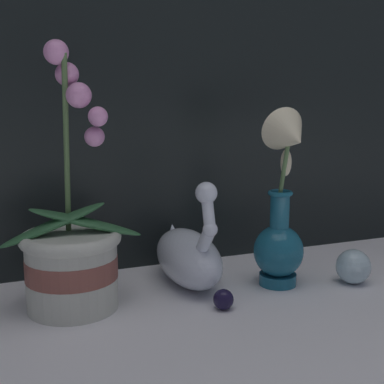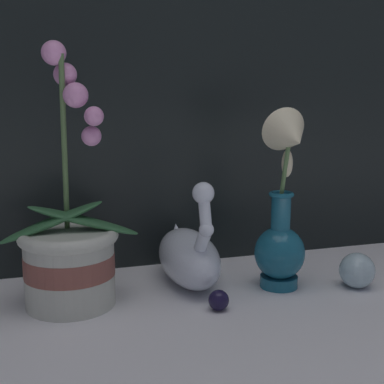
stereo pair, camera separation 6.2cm
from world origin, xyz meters
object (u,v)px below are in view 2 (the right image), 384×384
Objects in this scene: glass_sphere at (357,270)px; swan_figurine at (189,255)px; orchid_potted_plant at (70,253)px; blue_vase at (283,218)px.

swan_figurine is at bearing 159.44° from glass_sphere.
swan_figurine is (0.20, 0.03, -0.03)m from orchid_potted_plant.
swan_figurine is 0.28m from glass_sphere.
orchid_potted_plant is 1.87× the size of swan_figurine.
glass_sphere is (0.46, -0.06, -0.05)m from orchid_potted_plant.
swan_figurine is at bearing 154.89° from blue_vase.
orchid_potted_plant reaches higher than glass_sphere.
blue_vase is at bearing -25.11° from swan_figurine.
orchid_potted_plant is 0.34m from blue_vase.
orchid_potted_plant is 0.20m from swan_figurine.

